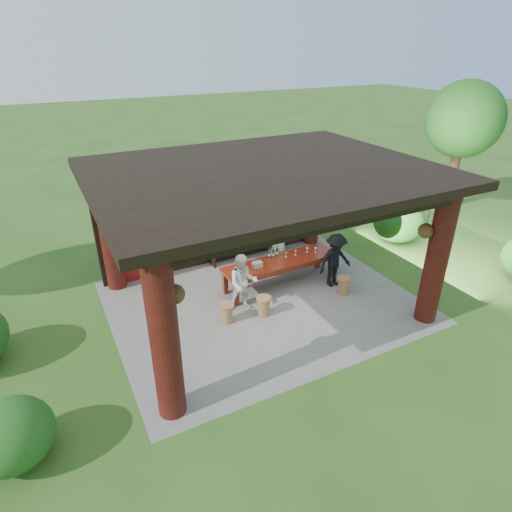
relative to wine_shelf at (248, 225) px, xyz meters
name	(u,v)px	position (x,y,z in m)	size (l,w,h in m)	color
ground	(263,302)	(-0.81, -2.45, -1.08)	(90.00, 90.00, 0.00)	#2D5119
pavilion	(255,220)	(-0.82, -2.02, 1.05)	(7.50, 6.00, 3.60)	slate
wine_shelf	(248,225)	(0.00, 0.00, 0.00)	(2.45, 0.37, 2.16)	black
tasting_table	(280,264)	(0.01, -1.89, -0.45)	(3.26, 0.92, 0.75)	#55100C
stool_near_left	(264,306)	(-1.06, -2.94, -0.82)	(0.37, 0.37, 0.49)	brown
stool_near_right	(344,285)	(1.29, -3.03, -0.83)	(0.36, 0.36, 0.47)	brown
stool_far_left	(227,313)	(-1.97, -2.80, -0.83)	(0.36, 0.36, 0.48)	brown
host	(278,243)	(0.33, -1.21, -0.18)	(0.66, 0.43, 1.81)	beige
guest_woman	(243,283)	(-1.38, -2.47, -0.34)	(0.72, 0.56, 1.48)	silver
guest_man	(335,260)	(1.31, -2.56, -0.32)	(0.98, 0.56, 1.52)	black
table_bottles	(273,251)	(-0.04, -1.59, -0.18)	(0.32, 0.11, 0.31)	#194C1E
table_glasses	(301,251)	(0.72, -1.80, -0.26)	(0.95, 0.19, 0.15)	silver
napkin_basket	(257,265)	(-0.71, -1.92, -0.26)	(0.26, 0.18, 0.14)	#BF6672
shrubs	(315,253)	(1.32, -1.62, -0.52)	(19.73, 8.46, 1.36)	#194C14
trees	(354,143)	(3.03, -0.82, 2.28)	(22.22, 9.02, 4.80)	#3F2819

